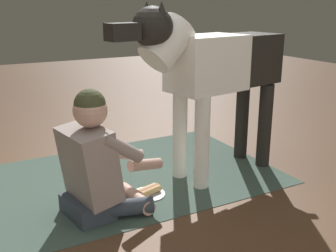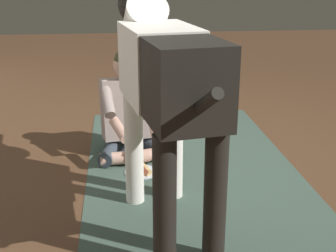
% 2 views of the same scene
% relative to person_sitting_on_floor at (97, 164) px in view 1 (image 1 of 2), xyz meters
% --- Properties ---
extents(ground_plane, '(13.70, 13.70, 0.00)m').
position_rel_person_sitting_on_floor_xyz_m(ground_plane, '(-0.06, -0.41, -0.34)').
color(ground_plane, brown).
extents(area_rug, '(2.50, 1.49, 0.01)m').
position_rel_person_sitting_on_floor_xyz_m(area_rug, '(-0.27, -0.43, -0.33)').
color(area_rug, '#3E5348').
rests_on(area_rug, ground).
extents(person_sitting_on_floor, '(0.67, 0.57, 0.82)m').
position_rel_person_sitting_on_floor_xyz_m(person_sitting_on_floor, '(0.00, 0.00, 0.00)').
color(person_sitting_on_floor, '#343D48').
rests_on(person_sitting_on_floor, ground).
extents(large_dog, '(1.65, 0.49, 1.32)m').
position_rel_person_sitting_on_floor_xyz_m(large_dog, '(-0.98, -0.16, 0.51)').
color(large_dog, white).
rests_on(large_dog, ground).
extents(hot_dog_on_plate, '(0.24, 0.24, 0.06)m').
position_rel_person_sitting_on_floor_xyz_m(hot_dog_on_plate, '(-0.39, -0.06, -0.31)').
color(hot_dog_on_plate, silver).
rests_on(hot_dog_on_plate, ground).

